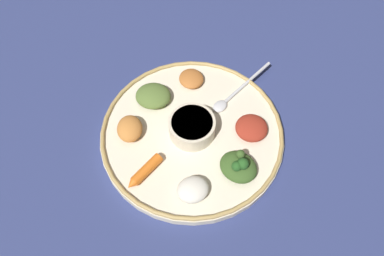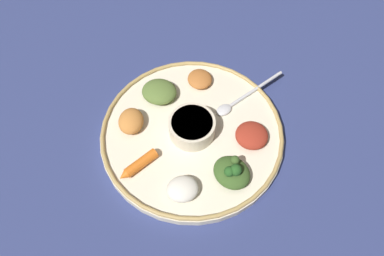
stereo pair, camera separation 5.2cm
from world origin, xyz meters
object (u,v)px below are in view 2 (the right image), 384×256
(spoon, at_px, (240,99))
(carrot_near_spoon, at_px, (139,165))
(greens_pile, at_px, (232,172))
(center_bowl, at_px, (192,127))

(spoon, height_order, carrot_near_spoon, carrot_near_spoon)
(spoon, distance_m, carrot_near_spoon, 0.25)
(spoon, bearing_deg, greens_pile, -148.16)
(center_bowl, xyz_separation_m, spoon, (0.12, -0.02, -0.02))
(spoon, relative_size, greens_pile, 2.34)
(greens_pile, relative_size, carrot_near_spoon, 0.92)
(greens_pile, height_order, carrot_near_spoon, greens_pile)
(greens_pile, xyz_separation_m, carrot_near_spoon, (-0.10, 0.14, -0.01))
(center_bowl, bearing_deg, spoon, -11.54)
(center_bowl, height_order, carrot_near_spoon, center_bowl)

